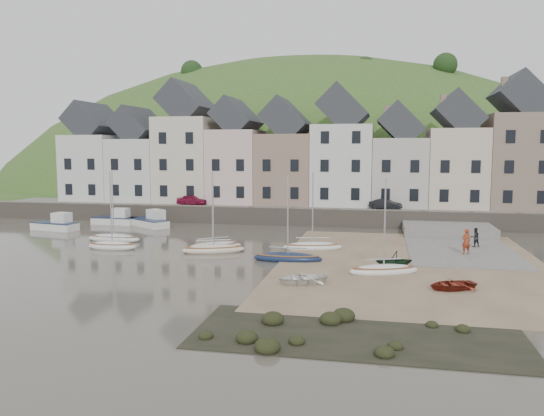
% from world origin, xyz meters
% --- Properties ---
extents(ground, '(160.00, 160.00, 0.00)m').
position_xyz_m(ground, '(0.00, 0.00, 0.00)').
color(ground, '#4B463B').
rests_on(ground, ground).
extents(quay_land, '(90.00, 30.00, 1.50)m').
position_xyz_m(quay_land, '(0.00, 32.00, 0.75)').
color(quay_land, '#385421').
rests_on(quay_land, ground).
extents(quay_street, '(70.00, 7.00, 0.10)m').
position_xyz_m(quay_street, '(0.00, 20.50, 1.55)').
color(quay_street, slate).
rests_on(quay_street, quay_land).
extents(seawall, '(70.00, 1.20, 1.80)m').
position_xyz_m(seawall, '(0.00, 17.00, 0.90)').
color(seawall, slate).
rests_on(seawall, ground).
extents(beach, '(18.00, 26.00, 0.06)m').
position_xyz_m(beach, '(11.00, 0.00, 0.03)').
color(beach, '#766147').
rests_on(beach, ground).
extents(slipway, '(8.00, 18.00, 0.12)m').
position_xyz_m(slipway, '(15.00, 8.00, 0.06)').
color(slipway, slate).
rests_on(slipway, ground).
extents(hillside, '(134.40, 84.00, 84.00)m').
position_xyz_m(hillside, '(-5.00, 60.00, -17.99)').
color(hillside, '#385421').
rests_on(hillside, ground).
extents(townhouse_terrace, '(61.05, 8.00, 13.93)m').
position_xyz_m(townhouse_terrace, '(1.76, 24.00, 7.32)').
color(townhouse_terrace, silver).
rests_on(townhouse_terrace, quay_land).
extents(sailboat_0, '(4.87, 1.64, 6.32)m').
position_xyz_m(sailboat_0, '(-13.58, 4.48, 0.26)').
color(sailboat_0, white).
rests_on(sailboat_0, ground).
extents(sailboat_1, '(4.02, 1.65, 6.32)m').
position_xyz_m(sailboat_1, '(-11.96, 1.14, 0.27)').
color(sailboat_1, white).
rests_on(sailboat_1, ground).
extents(sailboat_2, '(5.04, 3.22, 6.32)m').
position_xyz_m(sailboat_2, '(-3.64, 1.37, 0.26)').
color(sailboat_2, beige).
rests_on(sailboat_2, ground).
extents(sailboat_3, '(4.68, 4.27, 6.32)m').
position_xyz_m(sailboat_3, '(-3.99, 2.34, 0.26)').
color(sailboat_3, white).
rests_on(sailboat_3, ground).
extents(sailboat_4, '(4.90, 2.57, 6.32)m').
position_xyz_m(sailboat_4, '(3.66, 4.00, 0.26)').
color(sailboat_4, white).
rests_on(sailboat_4, ground).
extents(sailboat_5, '(4.97, 1.67, 6.32)m').
position_xyz_m(sailboat_5, '(2.48, -0.60, 0.26)').
color(sailboat_5, '#142240').
rests_on(sailboat_5, ground).
extents(sailboat_6, '(4.79, 3.03, 6.32)m').
position_xyz_m(sailboat_6, '(9.14, -3.26, 0.26)').
color(sailboat_6, white).
rests_on(sailboat_6, ground).
extents(motorboat_0, '(4.68, 1.87, 1.70)m').
position_xyz_m(motorboat_0, '(-18.35, 13.98, 0.58)').
color(motorboat_0, white).
rests_on(motorboat_0, ground).
extents(motorboat_1, '(4.94, 2.59, 1.70)m').
position_xyz_m(motorboat_1, '(-22.17, 9.18, 0.58)').
color(motorboat_1, white).
rests_on(motorboat_1, ground).
extents(motorboat_2, '(5.36, 4.39, 1.70)m').
position_xyz_m(motorboat_2, '(-14.25, 13.34, 0.58)').
color(motorboat_2, white).
rests_on(motorboat_2, ground).
extents(rowboat_white, '(3.54, 3.17, 0.60)m').
position_xyz_m(rowboat_white, '(4.41, -6.92, 0.36)').
color(rowboat_white, white).
rests_on(rowboat_white, beach).
extents(rowboat_green, '(2.86, 2.64, 1.26)m').
position_xyz_m(rowboat_green, '(9.78, -2.22, 0.69)').
color(rowboat_green, black).
rests_on(rowboat_green, beach).
extents(rowboat_red, '(3.33, 2.95, 0.57)m').
position_xyz_m(rowboat_red, '(12.85, -6.58, 0.35)').
color(rowboat_red, maroon).
rests_on(rowboat_red, beach).
extents(person_red, '(0.81, 0.68, 1.90)m').
position_xyz_m(person_red, '(15.13, 3.87, 1.07)').
color(person_red, maroon).
rests_on(person_red, slipway).
extents(person_dark, '(0.90, 0.81, 1.54)m').
position_xyz_m(person_dark, '(16.29, 7.12, 0.89)').
color(person_dark, black).
rests_on(person_dark, slipway).
extents(car_left, '(3.39, 1.41, 1.15)m').
position_xyz_m(car_left, '(-11.96, 19.50, 2.17)').
color(car_left, maroon).
rests_on(car_left, quay_street).
extents(car_right, '(3.50, 2.09, 1.09)m').
position_xyz_m(car_right, '(9.37, 19.50, 2.15)').
color(car_right, black).
rests_on(car_right, quay_street).
extents(shore_rocks, '(14.00, 6.12, 0.69)m').
position_xyz_m(shore_rocks, '(6.92, -15.13, 0.11)').
color(shore_rocks, black).
rests_on(shore_rocks, ground).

